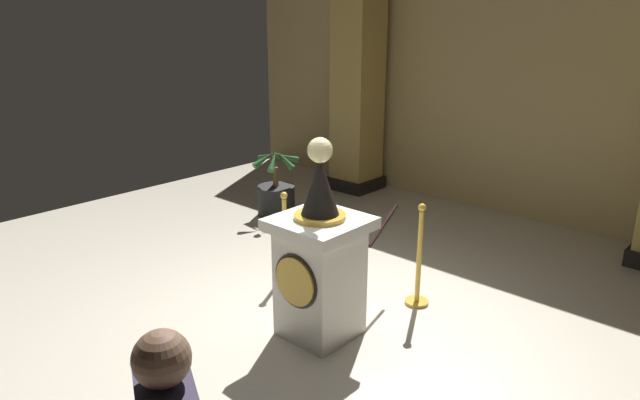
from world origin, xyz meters
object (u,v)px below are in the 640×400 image
Objects in this scene: stanchion_near at (418,269)px; stanchion_far at (285,247)px; pedestal_clock at (320,263)px; potted_palm_left at (276,194)px.

stanchion_near is 1.09× the size of stanchion_far.
potted_palm_left is at bearing 143.28° from pedestal_clock.
stanchion_far is 2.06m from potted_palm_left.
potted_palm_left is (-3.04, 0.92, -0.07)m from stanchion_near.
stanchion_near reaches higher than stanchion_far.
stanchion_near is at bearing -16.84° from potted_palm_left.
stanchion_near reaches higher than potted_palm_left.
stanchion_far is at bearing 149.59° from pedestal_clock.
stanchion_near is (0.35, 1.09, -0.33)m from pedestal_clock.
pedestal_clock reaches higher than stanchion_near.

